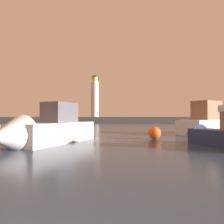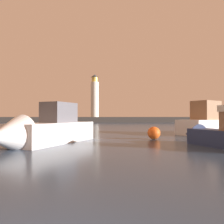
# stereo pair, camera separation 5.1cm
# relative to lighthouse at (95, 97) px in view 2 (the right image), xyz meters

# --- Properties ---
(ground_plane) EXTENTS (220.00, 220.00, 0.00)m
(ground_plane) POSITION_rel_lighthouse_xyz_m (3.85, -30.63, -7.47)
(ground_plane) COLOR #2D3D51
(breakwater) EXTENTS (81.60, 4.14, 1.60)m
(breakwater) POSITION_rel_lighthouse_xyz_m (3.85, -0.00, -6.67)
(breakwater) COLOR #423F3D
(breakwater) RESTS_ON ground_plane
(lighthouse) EXTENTS (2.29, 2.29, 12.38)m
(lighthouse) POSITION_rel_lighthouse_xyz_m (0.00, 0.00, 0.00)
(lighthouse) COLOR silver
(lighthouse) RESTS_ON breakwater
(motorboat_1) EXTENTS (5.50, 8.69, 3.18)m
(motorboat_1) POSITION_rel_lighthouse_xyz_m (0.61, -49.04, -6.58)
(motorboat_1) COLOR white
(motorboat_1) RESTS_ON ground_plane
(motorboat_3) EXTENTS (8.86, 7.26, 3.75)m
(motorboat_3) POSITION_rel_lighthouse_xyz_m (15.68, -40.42, -6.42)
(motorboat_3) COLOR white
(motorboat_3) RESTS_ON ground_plane
(motorboat_4) EXTENTS (3.41, 5.80, 2.61)m
(motorboat_4) POSITION_rel_lighthouse_xyz_m (11.33, -50.02, -6.73)
(motorboat_4) COLOR #1E284C
(motorboat_4) RESTS_ON ground_plane
(mooring_buoy) EXTENTS (0.99, 0.99, 0.99)m
(mooring_buoy) POSITION_rel_lighthouse_xyz_m (8.29, -46.07, -6.97)
(mooring_buoy) COLOR #EA5919
(mooring_buoy) RESTS_ON ground_plane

